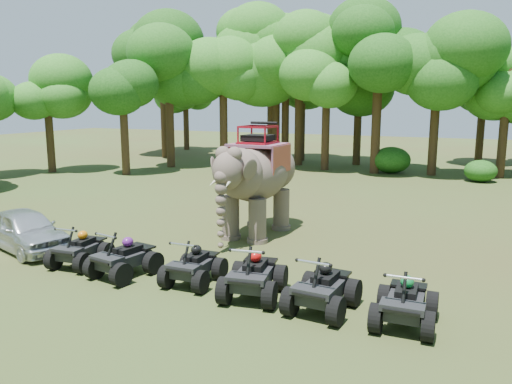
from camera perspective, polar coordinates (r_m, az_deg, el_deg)
ground at (r=14.81m, az=-1.93°, el=-8.02°), size 110.00×110.00×0.00m
elephant at (r=17.46m, az=0.10°, el=1.45°), size 2.25×4.75×3.92m
parked_car at (r=17.42m, az=-24.86°, el=-3.94°), size 4.12×2.64×1.31m
atv_0 at (r=15.21m, az=-19.48°, el=-5.72°), size 1.34×1.75×1.22m
atv_1 at (r=13.95m, az=-14.87°, el=-6.75°), size 1.55×1.94×1.30m
atv_2 at (r=13.08m, az=-7.13°, el=-7.79°), size 1.26×1.69×1.22m
atv_3 at (r=12.11m, az=-0.27°, el=-8.88°), size 1.61×2.03×1.36m
atv_4 at (r=11.46m, az=7.64°, el=-10.17°), size 1.46×1.91×1.34m
atv_5 at (r=11.13m, az=16.73°, el=-11.34°), size 1.31×1.77×1.28m
tree_0 at (r=33.23m, az=13.70°, el=10.43°), size 6.79×6.79×9.71m
tree_1 at (r=33.39m, az=19.82°, el=9.03°), size 5.92×5.92×8.45m
tree_2 at (r=33.82m, az=26.54°, el=7.55°), size 5.07×5.07×7.25m
tree_28 at (r=35.51m, az=-22.60°, el=7.43°), size 4.64×4.64×6.63m
tree_29 at (r=32.76m, az=-14.86°, el=7.87°), size 4.79×4.79×6.84m
tree_30 at (r=35.95m, az=-9.88°, el=10.18°), size 6.47×6.47×9.25m
tree_31 at (r=35.96m, az=-3.75°, el=10.09°), size 6.28×6.28×8.97m
tree_32 at (r=37.77m, az=2.31°, el=10.40°), size 6.54×6.54×9.34m
tree_33 at (r=34.24m, az=8.01°, el=9.11°), size 5.54×5.54×7.91m
tree_34 at (r=42.22m, az=-10.52°, el=11.11°), size 7.44×7.44×10.63m
tree_35 at (r=37.43m, az=11.61°, el=9.41°), size 5.82×5.82×8.31m
tree_36 at (r=37.72m, az=3.38°, el=9.95°), size 6.13×6.13×8.76m
tree_37 at (r=40.22m, az=24.44°, el=8.60°), size 5.66×5.66×8.09m
tree_38 at (r=36.64m, az=4.96°, el=10.98°), size 7.09×7.09×10.13m
tree_41 at (r=39.48m, az=5.26°, el=9.50°), size 5.70×5.70×8.14m
tree_42 at (r=38.14m, az=1.77°, el=11.02°), size 7.12×7.12×10.17m
tree_44 at (r=48.59m, az=-8.02°, el=9.18°), size 5.19×5.19×7.42m
tree_45 at (r=44.82m, az=-10.06°, el=10.80°), size 7.14×7.14×10.20m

